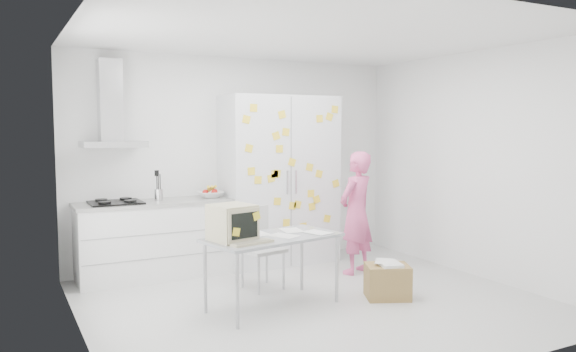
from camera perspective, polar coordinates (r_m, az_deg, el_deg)
name	(u,v)px	position (r m, az deg, el deg)	size (l,w,h in m)	color
floor	(314,302)	(5.94, 2.63, -12.70)	(4.50, 4.00, 0.02)	silver
walls	(282,167)	(6.31, -0.62, 0.94)	(4.52, 4.01, 2.70)	white
ceiling	(315,36)	(5.73, 2.74, 14.06)	(4.50, 4.00, 0.02)	white
counter_run	(155,238)	(6.92, -13.31, -6.17)	(1.84, 0.63, 1.28)	white
range_hood	(111,113)	(6.83, -17.54, 6.13)	(0.70, 0.48, 1.01)	silver
tall_cabinet	(279,180)	(7.38, -0.88, -0.41)	(1.50, 0.68, 2.20)	silver
person	(356,213)	(6.93, 6.94, -3.71)	(0.55, 0.36, 1.50)	#E0578F
desk	(248,230)	(5.43, -4.08, -5.50)	(1.44, 0.92, 1.06)	#91959A
chair	(259,242)	(6.32, -2.95, -6.73)	(0.47, 0.47, 0.90)	#B3B3B0
cardboard_box	(387,281)	(6.08, 10.07, -10.45)	(0.55, 0.51, 0.39)	olive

